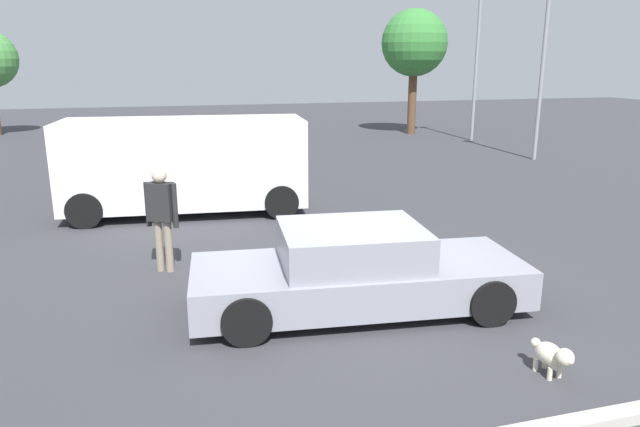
{
  "coord_description": "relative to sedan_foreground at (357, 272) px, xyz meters",
  "views": [
    {
      "loc": [
        -2.68,
        -7.49,
        3.44
      ],
      "look_at": [
        -0.07,
        1.77,
        0.9
      ],
      "focal_mm": 32.63,
      "sensor_mm": 36.0,
      "label": 1
    }
  ],
  "objects": [
    {
      "name": "ground_plane",
      "position": [
        0.1,
        0.22,
        -0.56
      ],
      "size": [
        80.0,
        80.0,
        0.0
      ],
      "primitive_type": "plane",
      "color": "#38383D"
    },
    {
      "name": "sedan_foreground",
      "position": [
        0.0,
        0.0,
        0.0
      ],
      "size": [
        4.79,
        2.21,
        1.22
      ],
      "rotation": [
        0.0,
        0.0,
        -0.1
      ],
      "color": "gray",
      "rests_on": "ground_plane"
    },
    {
      "name": "dog",
      "position": [
        1.5,
        -2.33,
        -0.3
      ],
      "size": [
        0.29,
        0.6,
        0.42
      ],
      "rotation": [
        0.0,
        0.0,
        4.84
      ],
      "color": "beige",
      "rests_on": "ground_plane"
    },
    {
      "name": "van_white",
      "position": [
        -1.98,
        6.23,
        0.6
      ],
      "size": [
        5.54,
        2.57,
        2.16
      ],
      "rotation": [
        0.0,
        0.0,
        -0.09
      ],
      "color": "white",
      "rests_on": "ground_plane"
    },
    {
      "name": "pedestrian",
      "position": [
        -2.59,
        2.33,
        0.49
      ],
      "size": [
        0.52,
        0.4,
        1.76
      ],
      "rotation": [
        0.0,
        0.0,
        4.23
      ],
      "color": "gray",
      "rests_on": "ground_plane"
    },
    {
      "name": "light_post_near",
      "position": [
        10.91,
        15.77,
        4.19
      ],
      "size": [
        0.44,
        0.44,
        7.11
      ],
      "color": "gray",
      "rests_on": "ground_plane"
    },
    {
      "name": "light_post_mid",
      "position": [
        10.43,
        10.55,
        3.94
      ],
      "size": [
        0.44,
        0.44,
        6.68
      ],
      "color": "gray",
      "rests_on": "ground_plane"
    },
    {
      "name": "tree_back_center",
      "position": [
        9.36,
        18.79,
        3.64
      ],
      "size": [
        3.09,
        3.09,
        5.79
      ],
      "color": "brown",
      "rests_on": "ground_plane"
    }
  ]
}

